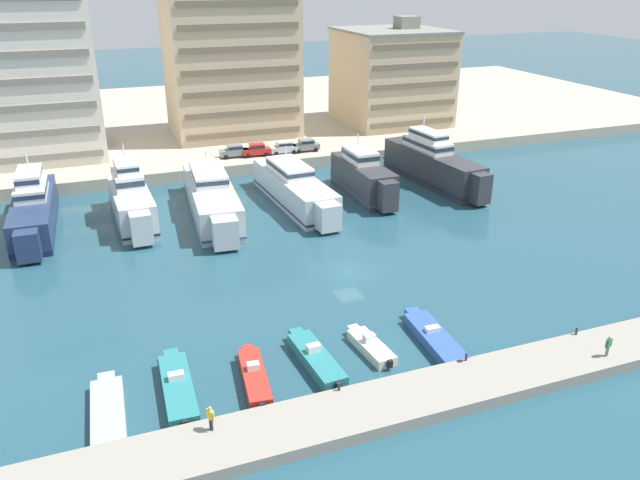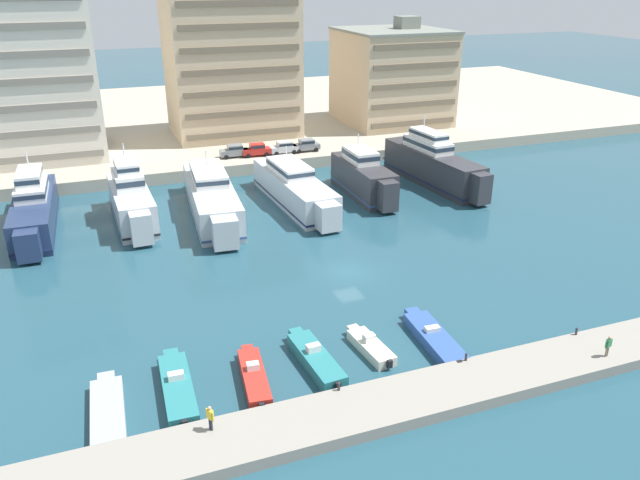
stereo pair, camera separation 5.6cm
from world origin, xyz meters
TOP-DOWN VIEW (x-y plane):
  - ground_plane at (0.00, 0.00)m, footprint 400.00×400.00m
  - quay_promenade at (0.00, 68.22)m, footprint 180.00×70.00m
  - pier_dock at (0.00, -19.75)m, footprint 120.00×4.60m
  - yacht_navy_far_left at (-28.44, 22.58)m, footprint 4.49×20.44m
  - yacht_silver_left at (-18.08, 20.81)m, footprint 4.43×16.57m
  - yacht_silver_mid_left at (-9.08, 19.99)m, footprint 6.31×23.22m
  - yacht_silver_center_left at (1.18, 19.86)m, footprint 5.46×21.48m
  - yacht_charcoal_center at (10.41, 19.83)m, footprint 3.83×15.41m
  - yacht_charcoal_center_right at (21.06, 20.92)m, footprint 5.56×21.08m
  - motorboat_grey_far_left at (-22.88, -13.83)m, footprint 2.32×8.01m
  - motorboat_teal_left at (-18.27, -13.08)m, footprint 2.24×8.70m
  - motorboat_red_mid_left at (-13.10, -13.88)m, footprint 2.27×7.29m
  - motorboat_teal_center_left at (-8.32, -13.25)m, footprint 2.31×7.95m
  - motorboat_cream_center at (-3.80, -13.02)m, footprint 2.04×5.89m
  - motorboat_blue_center_right at (1.30, -13.67)m, footprint 2.50×8.44m
  - car_grey_far_left at (-2.18, 37.39)m, footprint 4.14×2.00m
  - car_red_left at (0.98, 36.90)m, footprint 4.20×2.12m
  - car_silver_mid_left at (5.08, 36.66)m, footprint 4.11×1.94m
  - car_grey_center_left at (8.58, 36.74)m, footprint 4.12×1.96m
  - apartment_block_far_left at (-27.14, 48.89)m, footprint 15.88×17.34m
  - apartment_block_left at (1.29, 51.92)m, footprint 20.01×14.98m
  - apartment_block_mid_left at (29.43, 50.66)m, footprint 17.08×17.71m
  - pedestrian_near_edge at (11.41, -20.82)m, footprint 0.64×0.30m
  - pedestrian_mid_deck at (-17.03, -18.56)m, footprint 0.42×0.61m
  - bollard_west at (-8.28, -17.70)m, footprint 0.20×0.20m
  - bollard_west_mid at (1.57, -17.70)m, footprint 0.20×0.20m
  - bollard_east_mid at (11.42, -17.70)m, footprint 0.20×0.20m

SIDE VIEW (x-z plane):
  - ground_plane at x=0.00m, z-range 0.00..0.00m
  - motorboat_grey_far_left at x=-22.88m, z-range -0.04..0.77m
  - motorboat_cream_center at x=-3.80m, z-range -0.25..1.10m
  - pier_dock at x=0.00m, z-range 0.00..0.85m
  - motorboat_blue_center_right at x=1.30m, z-range -0.16..1.05m
  - motorboat_teal_left at x=-18.27m, z-range -0.23..1.18m
  - motorboat_red_mid_left at x=-13.10m, z-range -0.23..1.26m
  - motorboat_teal_center_left at x=-8.32m, z-range -0.25..1.29m
  - quay_promenade at x=0.00m, z-range 0.00..1.65m
  - bollard_west at x=-8.28m, z-range 0.87..1.48m
  - bollard_west_mid at x=1.57m, z-range 0.87..1.48m
  - bollard_east_mid at x=11.42m, z-range 0.87..1.48m
  - pedestrian_near_edge at x=11.41m, z-range 1.01..2.68m
  - pedestrian_mid_deck at x=-17.03m, z-range 1.01..2.74m
  - yacht_silver_center_left at x=1.18m, z-range -1.30..5.32m
  - yacht_silver_mid_left at x=-9.08m, z-range -1.32..5.57m
  - yacht_navy_far_left at x=-28.44m, z-range -1.74..6.36m
  - yacht_charcoal_center at x=10.41m, z-range -1.37..6.19m
  - yacht_silver_left at x=-18.08m, z-range -1.78..6.90m
  - car_grey_far_left at x=-2.18m, z-range 1.72..3.52m
  - car_red_left at x=0.98m, z-range 1.72..3.52m
  - car_silver_mid_left at x=5.08m, z-range 1.72..3.52m
  - car_grey_center_left at x=8.58m, z-range 1.72..3.52m
  - yacht_charcoal_center_right at x=21.06m, z-range -1.70..7.07m
  - apartment_block_mid_left at x=29.43m, z-range 0.70..18.48m
  - apartment_block_left at x=1.29m, z-range 0.70..25.25m
  - apartment_block_far_left at x=-27.14m, z-range 0.70..29.99m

